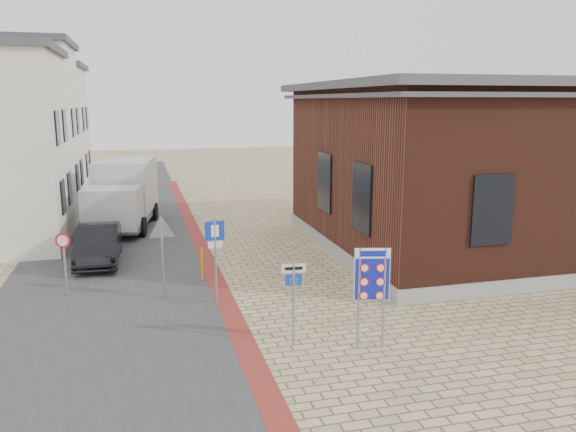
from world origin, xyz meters
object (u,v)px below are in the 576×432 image
border_sign (372,277)px  parking_sign (215,246)px  box_truck (123,194)px  bollard (202,264)px  sedan (98,244)px  essen_sign (294,289)px

border_sign → parking_sign: 5.25m
box_truck → bollard: box_truck is taller
box_truck → parking_sign: bearing=-66.0°
box_truck → bollard: size_ratio=5.82×
sedan → essen_sign: essen_sign is taller
sedan → box_truck: box_truck is taller
essen_sign → box_truck: bearing=112.1°
bollard → box_truck: bearing=106.6°
essen_sign → bollard: 6.14m
box_truck → bollard: 9.69m
border_sign → essen_sign: border_sign is taller
essen_sign → parking_sign: bearing=119.3°
sedan → bollard: (3.58, -3.25, -0.15)m
sedan → box_truck: size_ratio=0.66×
sedan → bollard: sedan is taller
sedan → parking_sign: (3.73, -5.66, 1.11)m
border_sign → essen_sign: bearing=173.9°
bollard → essen_sign: bearing=-74.3°
parking_sign → box_truck: bearing=97.9°
essen_sign → bollard: size_ratio=2.03×
sedan → border_sign: border_sign is taller
parking_sign → essen_sign: bearing=-72.6°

